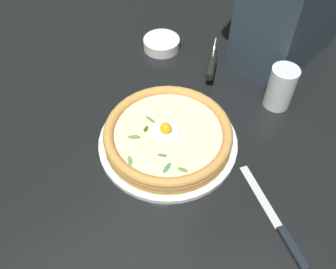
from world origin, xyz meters
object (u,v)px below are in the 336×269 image
object	(u,v)px
pizza	(168,134)
drinking_glass	(280,90)
side_bowl	(162,44)
table_knife	(281,229)
pizza_cutter	(212,62)

from	to	relation	value
pizza	drinking_glass	xyz separation A→B (m)	(0.31, -0.04, 0.02)
side_bowl	drinking_glass	world-z (taller)	drinking_glass
side_bowl	table_knife	distance (m)	0.64
pizza_cutter	drinking_glass	distance (m)	0.20
pizza	pizza_cutter	world-z (taller)	pizza_cutter
pizza	pizza_cutter	xyz separation A→B (m)	(0.24, 0.15, 0.01)
pizza_cutter	table_knife	distance (m)	0.49
pizza	side_bowl	world-z (taller)	pizza
pizza	drinking_glass	world-z (taller)	drinking_glass
pizza	table_knife	bearing A→B (deg)	-77.68
side_bowl	table_knife	bearing A→B (deg)	-100.68
table_knife	pizza	bearing A→B (deg)	102.32
pizza	drinking_glass	size ratio (longest dim) A/B	2.62
side_bowl	table_knife	world-z (taller)	side_bowl
drinking_glass	pizza_cutter	bearing A→B (deg)	109.49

